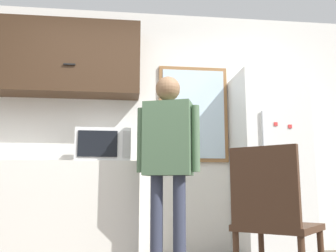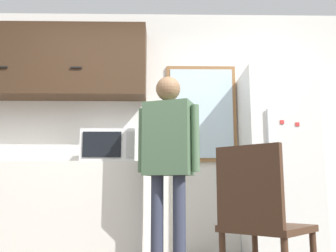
# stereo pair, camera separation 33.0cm
# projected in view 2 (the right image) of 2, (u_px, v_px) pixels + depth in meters

# --- Properties ---
(back_wall) EXTENTS (6.00, 0.06, 2.70)m
(back_wall) POSITION_uv_depth(u_px,v_px,m) (144.00, 128.00, 4.20)
(back_wall) COLOR white
(back_wall) RESTS_ON ground_plane
(counter) EXTENTS (2.22, 0.56, 0.94)m
(counter) POSITION_uv_depth(u_px,v_px,m) (33.00, 210.00, 3.73)
(counter) COLOR silver
(counter) RESTS_ON ground_plane
(upper_cabinets) EXTENTS (2.22, 0.35, 0.80)m
(upper_cabinets) POSITION_uv_depth(u_px,v_px,m) (45.00, 62.00, 4.10)
(upper_cabinets) COLOR #3D2819
(microwave) EXTENTS (0.53, 0.39, 0.32)m
(microwave) POSITION_uv_depth(u_px,v_px,m) (110.00, 147.00, 3.78)
(microwave) COLOR white
(microwave) RESTS_ON counter
(person) EXTENTS (0.54, 0.35, 1.68)m
(person) POSITION_uv_depth(u_px,v_px,m) (168.00, 149.00, 3.29)
(person) COLOR #33384C
(person) RESTS_ON ground_plane
(refrigerator) EXTENTS (0.68, 0.66, 1.89)m
(refrigerator) POSITION_uv_depth(u_px,v_px,m) (279.00, 162.00, 3.80)
(refrigerator) COLOR white
(refrigerator) RESTS_ON ground_plane
(chair) EXTENTS (0.65, 0.65, 0.93)m
(chair) POSITION_uv_depth(u_px,v_px,m) (260.00, 216.00, 2.25)
(chair) COLOR #472D1E
(chair) RESTS_ON ground_plane
(window) EXTENTS (0.78, 0.05, 1.09)m
(window) POSITION_uv_depth(u_px,v_px,m) (201.00, 113.00, 4.19)
(window) COLOR olive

